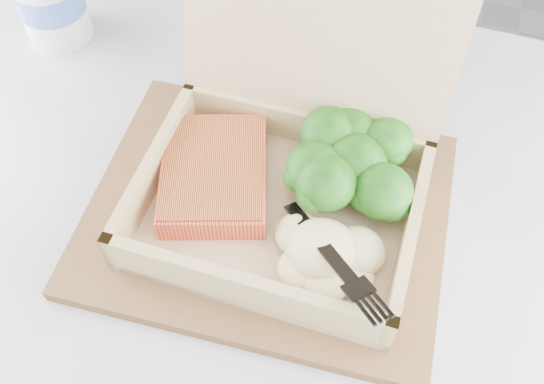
% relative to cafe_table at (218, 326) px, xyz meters
% --- Properties ---
extents(floor, '(4.00, 4.00, 0.00)m').
position_rel_cafe_table_xyz_m(floor, '(-0.13, 0.54, -0.53)').
color(floor, gray).
rests_on(floor, ground).
extents(cafe_table, '(0.77, 0.77, 0.71)m').
position_rel_cafe_table_xyz_m(cafe_table, '(0.00, 0.00, 0.00)').
color(cafe_table, black).
rests_on(cafe_table, floor).
extents(serving_tray, '(0.33, 0.27, 0.01)m').
position_rel_cafe_table_xyz_m(serving_tray, '(0.05, 0.05, 0.19)').
color(serving_tray, brown).
rests_on(serving_tray, cafe_table).
extents(takeout_container, '(0.24, 0.24, 0.22)m').
position_rel_cafe_table_xyz_m(takeout_container, '(0.06, 0.08, 0.25)').
color(takeout_container, tan).
rests_on(takeout_container, serving_tray).
extents(salmon_fillet, '(0.13, 0.14, 0.03)m').
position_rel_cafe_table_xyz_m(salmon_fillet, '(-0.01, 0.05, 0.22)').
color(salmon_fillet, '#FE5631').
rests_on(salmon_fillet, takeout_container).
extents(broccoli_pile, '(0.13, 0.13, 0.05)m').
position_rel_cafe_table_xyz_m(broccoli_pile, '(0.11, 0.09, 0.23)').
color(broccoli_pile, '#2A771A').
rests_on(broccoli_pile, takeout_container).
extents(mashed_potatoes, '(0.10, 0.08, 0.03)m').
position_rel_cafe_table_xyz_m(mashed_potatoes, '(0.11, 0.01, 0.22)').
color(mashed_potatoes, beige).
rests_on(mashed_potatoes, takeout_container).
extents(plastic_fork, '(0.11, 0.12, 0.03)m').
position_rel_cafe_table_xyz_m(plastic_fork, '(0.09, 0.02, 0.24)').
color(plastic_fork, black).
rests_on(plastic_fork, mashed_potatoes).
extents(receipt, '(0.13, 0.17, 0.00)m').
position_rel_cafe_table_xyz_m(receipt, '(0.02, 0.23, 0.18)').
color(receipt, white).
rests_on(receipt, cafe_table).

